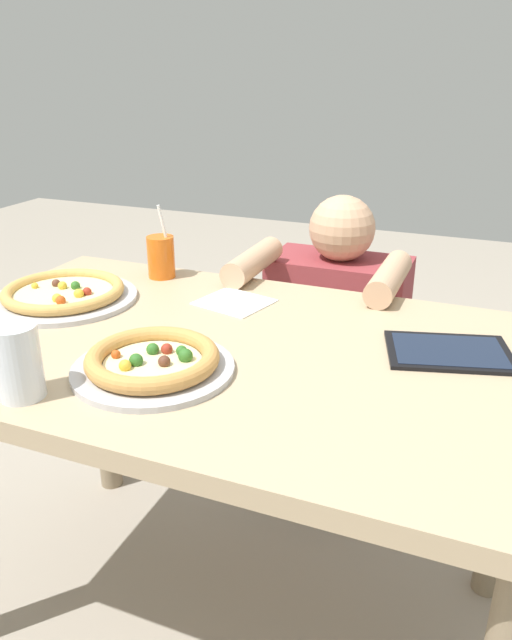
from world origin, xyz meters
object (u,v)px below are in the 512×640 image
(diner_seated, at_px, (334,362))
(water_cup_clear, at_px, (18,361))
(pizza_far, at_px, (64,294))
(drink_cup_colored, at_px, (161,257))
(tablet, at_px, (449,352))
(pizza_near, at_px, (153,362))

(diner_seated, bearing_deg, water_cup_clear, -106.65)
(pizza_far, xyz_separation_m, drink_cup_colored, (0.13, 0.25, 0.04))
(pizza_far, xyz_separation_m, diner_seated, (0.53, 0.59, -0.35))
(diner_seated, bearing_deg, tablet, -55.90)
(pizza_near, xyz_separation_m, diner_seated, (0.14, 0.83, -0.36))
(pizza_far, xyz_separation_m, water_cup_clear, (0.23, -0.41, 0.05))
(water_cup_clear, bearing_deg, diner_seated, 73.35)
(tablet, height_order, diner_seated, diner_seated)
(pizza_near, xyz_separation_m, tablet, (0.50, 0.29, -0.02))
(pizza_near, distance_m, tablet, 0.58)
(drink_cup_colored, bearing_deg, pizza_near, -61.43)
(drink_cup_colored, relative_size, diner_seated, 0.21)
(diner_seated, bearing_deg, pizza_far, -132.11)
(pizza_near, height_order, drink_cup_colored, drink_cup_colored)
(pizza_near, height_order, tablet, pizza_near)
(pizza_far, bearing_deg, pizza_near, -31.60)
(drink_cup_colored, xyz_separation_m, tablet, (0.77, -0.20, -0.05))
(pizza_far, relative_size, drink_cup_colored, 1.78)
(drink_cup_colored, xyz_separation_m, diner_seated, (0.40, 0.34, -0.39))
(pizza_near, xyz_separation_m, pizza_far, (-0.39, 0.24, -0.00))
(pizza_near, height_order, pizza_far, pizza_near)
(pizza_far, height_order, diner_seated, diner_seated)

